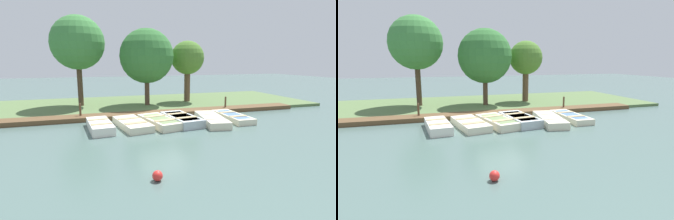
{
  "view_description": "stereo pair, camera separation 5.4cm",
  "coord_description": "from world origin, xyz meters",
  "views": [
    {
      "loc": [
        13.41,
        -3.9,
        3.21
      ],
      "look_at": [
        0.57,
        0.1,
        0.65
      ],
      "focal_mm": 28.0,
      "sensor_mm": 36.0,
      "label": 1
    },
    {
      "loc": [
        13.42,
        -3.84,
        3.21
      ],
      "look_at": [
        0.57,
        0.1,
        0.65
      ],
      "focal_mm": 28.0,
      "sensor_mm": 36.0,
      "label": 2
    }
  ],
  "objects": [
    {
      "name": "mooring_post_near",
      "position": [
        -1.33,
        -4.3,
        0.47
      ],
      "size": [
        0.11,
        0.11,
        0.93
      ],
      "color": "brown",
      "rests_on": "ground_plane"
    },
    {
      "name": "buoy",
      "position": [
        7.02,
        -2.2,
        0.15
      ],
      "size": [
        0.29,
        0.29,
        0.29
      ],
      "color": "red",
      "rests_on": "ground_plane"
    },
    {
      "name": "rowboat_0",
      "position": [
        1.16,
        -3.41,
        0.21
      ],
      "size": [
        2.69,
        1.23,
        0.42
      ],
      "rotation": [
        0.0,
        0.0,
        0.1
      ],
      "color": "silver",
      "rests_on": "ground_plane"
    },
    {
      "name": "dock_walkway",
      "position": [
        -1.2,
        0.0,
        0.12
      ],
      "size": [
        1.15,
        18.19,
        0.24
      ],
      "color": "brown",
      "rests_on": "ground_plane"
    },
    {
      "name": "mooring_post_far",
      "position": [
        -1.33,
        4.55,
        0.47
      ],
      "size": [
        0.11,
        0.11,
        0.93
      ],
      "color": "brown",
      "rests_on": "ground_plane"
    },
    {
      "name": "rowboat_1",
      "position": [
        1.11,
        -1.89,
        0.18
      ],
      "size": [
        3.01,
        1.64,
        0.36
      ],
      "rotation": [
        0.0,
        0.0,
        0.17
      ],
      "color": "beige",
      "rests_on": "ground_plane"
    },
    {
      "name": "park_tree_far_left",
      "position": [
        -5.04,
        -4.31,
        4.31
      ],
      "size": [
        3.49,
        3.49,
        6.08
      ],
      "color": "#4C3828",
      "rests_on": "ground_plane"
    },
    {
      "name": "rowboat_4",
      "position": [
        1.45,
        2.19,
        0.19
      ],
      "size": [
        3.25,
        1.54,
        0.39
      ],
      "rotation": [
        0.0,
        0.0,
        -0.16
      ],
      "color": "beige",
      "rests_on": "ground_plane"
    },
    {
      "name": "rowboat_2",
      "position": [
        1.13,
        -0.5,
        0.19
      ],
      "size": [
        3.08,
        1.8,
        0.39
      ],
      "rotation": [
        0.0,
        0.0,
        0.22
      ],
      "color": "beige",
      "rests_on": "ground_plane"
    },
    {
      "name": "ground_plane",
      "position": [
        0.0,
        0.0,
        0.0
      ],
      "size": [
        80.0,
        80.0,
        0.0
      ],
      "primitive_type": "plane",
      "color": "#4C6660"
    },
    {
      "name": "park_tree_left",
      "position": [
        -4.08,
        0.05,
        3.47
      ],
      "size": [
        3.63,
        3.63,
        5.3
      ],
      "color": "#4C3828",
      "rests_on": "ground_plane"
    },
    {
      "name": "rowboat_5",
      "position": [
        1.07,
        3.64,
        0.16
      ],
      "size": [
        2.96,
        1.06,
        0.33
      ],
      "rotation": [
        0.0,
        0.0,
        0.0
      ],
      "color": "beige",
      "rests_on": "ground_plane"
    },
    {
      "name": "rowboat_3",
      "position": [
        1.06,
        0.67,
        0.22
      ],
      "size": [
        2.95,
        1.57,
        0.44
      ],
      "rotation": [
        0.0,
        0.0,
        0.13
      ],
      "color": "#B2BCC1",
      "rests_on": "ground_plane"
    },
    {
      "name": "shore_bank",
      "position": [
        -5.0,
        0.0,
        0.09
      ],
      "size": [
        8.0,
        24.0,
        0.18
      ],
      "color": "#567042",
      "rests_on": "ground_plane"
    },
    {
      "name": "park_tree_center",
      "position": [
        -4.79,
        3.26,
        3.32
      ],
      "size": [
        2.43,
        2.43,
        4.61
      ],
      "color": "brown",
      "rests_on": "ground_plane"
    }
  ]
}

